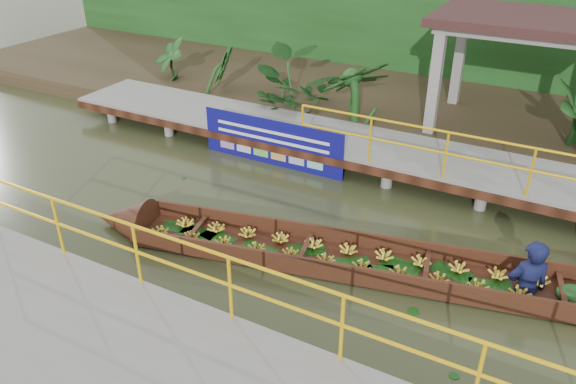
% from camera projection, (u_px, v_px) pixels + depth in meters
% --- Properties ---
extents(ground, '(80.00, 80.00, 0.00)m').
position_uv_depth(ground, '(287.00, 234.00, 10.62)').
color(ground, '#2E3219').
rests_on(ground, ground).
extents(land_strip, '(30.00, 8.00, 0.45)m').
position_uv_depth(land_strip, '(410.00, 103.00, 16.28)').
color(land_strip, '#2F2817').
rests_on(land_strip, ground).
extents(far_dock, '(16.00, 2.06, 1.66)m').
position_uv_depth(far_dock, '(358.00, 146.00, 13.02)').
color(far_dock, gray).
rests_on(far_dock, ground).
extents(pavilion, '(4.40, 3.00, 3.00)m').
position_uv_depth(pavilion, '(533.00, 33.00, 12.86)').
color(pavilion, gray).
rests_on(pavilion, ground).
extents(foliage_backdrop, '(30.00, 0.80, 4.00)m').
position_uv_depth(foliage_backdrop, '(441.00, 24.00, 17.35)').
color(foliage_backdrop, '#163C13').
rests_on(foliage_backdrop, ground).
extents(vendor_boat, '(10.32, 3.13, 2.34)m').
position_uv_depth(vendor_boat, '(387.00, 259.00, 9.45)').
color(vendor_boat, '#331A0D').
rests_on(vendor_boat, ground).
extents(blue_banner, '(3.62, 0.04, 1.13)m').
position_uv_depth(blue_banner, '(272.00, 143.00, 12.99)').
color(blue_banner, navy).
rests_on(blue_banner, ground).
extents(tropical_plants, '(14.11, 1.11, 1.39)m').
position_uv_depth(tropical_plants, '(353.00, 89.00, 14.53)').
color(tropical_plants, '#163C13').
rests_on(tropical_plants, ground).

